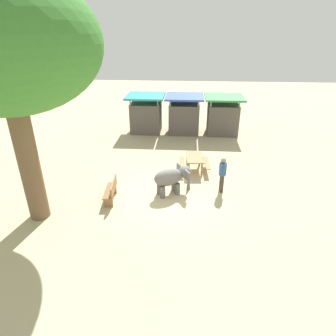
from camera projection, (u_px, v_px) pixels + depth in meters
The scene contains 9 objects.
ground_plane at pixel (164, 195), 12.66m from camera, with size 60.00×60.00×0.00m, color tan.
elephant at pixel (172, 177), 12.49m from camera, with size 1.69×1.48×1.21m.
person_handler at pixel (222, 172), 12.55m from camera, with size 0.32×0.50×1.62m.
shade_tree_main at pixel (2, 46), 8.63m from camera, with size 6.01×5.51×8.28m.
wooden_bench at pixel (111, 190), 12.10m from camera, with size 0.53×1.43×0.88m.
picnic_table_near at pixel (194, 160), 14.56m from camera, with size 1.57×1.59×0.78m.
market_stall_teal at pixel (146, 115), 19.93m from camera, with size 2.50×2.50×2.52m.
market_stall_blue at pixel (184, 116), 19.76m from camera, with size 2.50×2.50×2.52m.
market_stall_green at pixel (223, 117), 19.60m from camera, with size 2.50×2.50×2.52m.
Camera 1 is at (0.94, -10.83, 6.58)m, focal length 31.09 mm.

